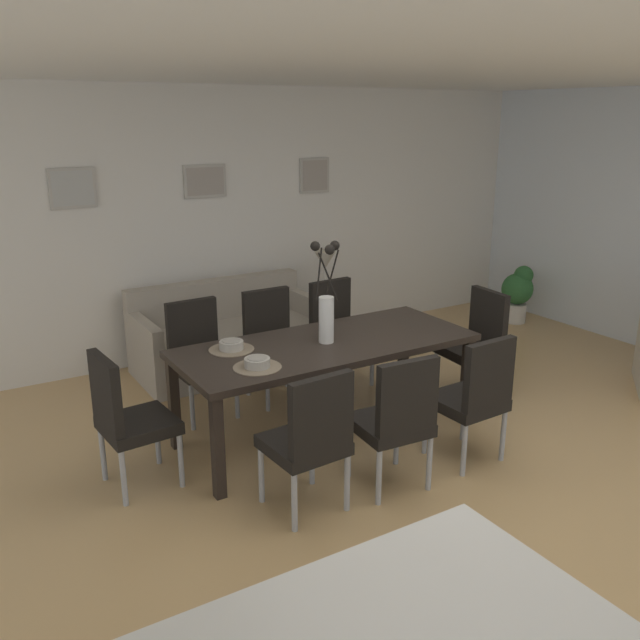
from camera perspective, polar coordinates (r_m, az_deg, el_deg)
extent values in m
plane|color=tan|center=(4.65, 10.17, -13.40)|extent=(9.00, 9.00, 0.00)
cube|color=silver|center=(6.85, -7.63, 8.19)|extent=(9.00, 0.10, 2.60)
cube|color=white|center=(4.33, 8.37, 20.94)|extent=(9.00, 7.20, 0.08)
cube|color=black|center=(4.92, 0.53, -2.15)|extent=(2.20, 0.91, 0.05)
cube|color=black|center=(5.92, 7.06, -2.73)|extent=(0.07, 0.07, 0.69)
cube|color=black|center=(4.98, -12.23, -6.91)|extent=(0.07, 0.07, 0.69)
cube|color=black|center=(5.37, 12.28, -5.11)|extent=(0.07, 0.07, 0.69)
cube|color=black|center=(4.31, -8.63, -10.64)|extent=(0.07, 0.07, 0.69)
cube|color=black|center=(4.14, -1.41, -10.48)|extent=(0.46, 0.46, 0.08)
cube|color=black|center=(3.88, 0.13, -8.14)|extent=(0.42, 0.08, 0.48)
cylinder|color=#9EA0A5|center=(4.48, -0.68, -11.53)|extent=(0.04, 0.04, 0.38)
cylinder|color=#9EA0A5|center=(4.31, -4.98, -12.86)|extent=(0.04, 0.04, 0.38)
cylinder|color=#9EA0A5|center=(4.21, 2.30, -13.55)|extent=(0.04, 0.04, 0.38)
cylinder|color=#9EA0A5|center=(4.03, -2.17, -15.12)|extent=(0.04, 0.04, 0.38)
cube|color=black|center=(5.42, -9.82, -3.88)|extent=(0.45, 0.45, 0.08)
cube|color=black|center=(5.51, -10.75, -0.75)|extent=(0.42, 0.07, 0.48)
cylinder|color=#9EA0A5|center=(5.28, -10.74, -7.22)|extent=(0.04, 0.04, 0.38)
cylinder|color=#9EA0A5|center=(5.42, -7.03, -6.38)|extent=(0.04, 0.04, 0.38)
cylinder|color=#9EA0A5|center=(5.61, -12.27, -5.85)|extent=(0.04, 0.04, 0.38)
cylinder|color=#9EA0A5|center=(5.74, -8.74, -5.10)|extent=(0.04, 0.04, 0.38)
cube|color=black|center=(4.40, 5.87, -8.79)|extent=(0.47, 0.47, 0.08)
cube|color=black|center=(4.15, 7.41, -6.55)|extent=(0.42, 0.09, 0.48)
cylinder|color=#9EA0A5|center=(4.74, 6.48, -9.94)|extent=(0.04, 0.04, 0.38)
cylinder|color=#9EA0A5|center=(4.56, 2.43, -10.98)|extent=(0.04, 0.04, 0.38)
cylinder|color=#9EA0A5|center=(4.47, 9.22, -11.84)|extent=(0.04, 0.04, 0.38)
cylinder|color=#9EA0A5|center=(4.28, 5.00, -13.07)|extent=(0.04, 0.04, 0.38)
cube|color=black|center=(5.68, -3.64, -2.70)|extent=(0.44, 0.44, 0.08)
cube|color=black|center=(5.76, -4.56, 0.29)|extent=(0.42, 0.06, 0.48)
cylinder|color=#9EA0A5|center=(5.52, -4.44, -5.85)|extent=(0.04, 0.04, 0.38)
cylinder|color=#9EA0A5|center=(5.69, -1.01, -5.10)|extent=(0.04, 0.04, 0.38)
cylinder|color=#9EA0A5|center=(5.84, -6.12, -4.60)|extent=(0.04, 0.04, 0.38)
cylinder|color=#9EA0A5|center=(6.00, -2.83, -3.93)|extent=(0.04, 0.04, 0.38)
cube|color=black|center=(4.82, 12.21, -6.78)|extent=(0.46, 0.46, 0.08)
cube|color=black|center=(4.60, 14.10, -4.57)|extent=(0.42, 0.08, 0.48)
cylinder|color=#9EA0A5|center=(5.15, 12.04, -7.94)|extent=(0.04, 0.04, 0.38)
cylinder|color=#9EA0A5|center=(4.91, 8.88, -9.06)|extent=(0.04, 0.04, 0.38)
cylinder|color=#9EA0A5|center=(4.93, 15.21, -9.39)|extent=(0.04, 0.04, 0.38)
cylinder|color=#9EA0A5|center=(4.67, 12.06, -10.68)|extent=(0.04, 0.04, 0.38)
cube|color=black|center=(5.98, 1.91, -1.63)|extent=(0.47, 0.47, 0.08)
cube|color=black|center=(6.05, 0.85, 1.17)|extent=(0.42, 0.09, 0.48)
cylinder|color=#9EA0A5|center=(5.81, 1.52, -4.61)|extent=(0.04, 0.04, 0.38)
cylinder|color=#9EA0A5|center=(6.03, 4.42, -3.83)|extent=(0.04, 0.04, 0.38)
cylinder|color=#9EA0A5|center=(6.10, -0.61, -3.54)|extent=(0.04, 0.04, 0.38)
cylinder|color=#9EA0A5|center=(6.31, 2.23, -2.84)|extent=(0.04, 0.04, 0.38)
cube|color=black|center=(4.53, -15.06, -8.55)|extent=(0.47, 0.47, 0.08)
cube|color=black|center=(4.37, -17.65, -6.01)|extent=(0.09, 0.42, 0.48)
cylinder|color=#9EA0A5|center=(4.54, -11.67, -11.52)|extent=(0.04, 0.04, 0.38)
cylinder|color=#9EA0A5|center=(4.85, -13.57, -9.69)|extent=(0.04, 0.04, 0.38)
cylinder|color=#9EA0A5|center=(4.42, -16.26, -12.69)|extent=(0.04, 0.04, 0.38)
cylinder|color=#9EA0A5|center=(4.74, -17.87, -10.71)|extent=(0.04, 0.04, 0.38)
cube|color=black|center=(5.83, 12.46, -2.53)|extent=(0.47, 0.47, 0.08)
cube|color=black|center=(5.87, 14.05, 0.16)|extent=(0.09, 0.42, 0.48)
cylinder|color=#9EA0A5|center=(5.94, 9.74, -4.38)|extent=(0.04, 0.04, 0.38)
cylinder|color=#9EA0A5|center=(5.66, 12.03, -5.60)|extent=(0.04, 0.04, 0.38)
cylinder|color=#9EA0A5|center=(6.16, 12.58, -3.75)|extent=(0.04, 0.04, 0.38)
cylinder|color=#9EA0A5|center=(5.90, 14.92, -4.88)|extent=(0.04, 0.04, 0.38)
cylinder|color=white|center=(4.86, 0.53, 0.02)|extent=(0.11, 0.11, 0.34)
cylinder|color=black|center=(4.82, 1.01, 3.93)|extent=(0.05, 0.12, 0.37)
sphere|color=black|center=(4.80, 1.26, 6.32)|extent=(0.07, 0.07, 0.07)
cylinder|color=black|center=(4.81, -0.09, 3.89)|extent=(0.08, 0.05, 0.38)
sphere|color=black|center=(4.78, -0.41, 6.26)|extent=(0.07, 0.07, 0.07)
cylinder|color=black|center=(4.72, 0.72, 3.65)|extent=(0.15, 0.06, 0.36)
sphere|color=black|center=(4.65, 0.82, 5.96)|extent=(0.07, 0.07, 0.07)
cylinder|color=#7F705B|center=(4.45, -5.31, -3.99)|extent=(0.32, 0.32, 0.01)
cylinder|color=#B2ADA3|center=(4.43, -5.33, -3.59)|extent=(0.17, 0.17, 0.06)
cylinder|color=gray|center=(4.43, -5.33, -3.41)|extent=(0.13, 0.13, 0.04)
cylinder|color=#7F705B|center=(4.79, -7.49, -2.48)|extent=(0.32, 0.32, 0.01)
cylinder|color=#B2ADA3|center=(4.78, -7.50, -2.11)|extent=(0.17, 0.17, 0.06)
cylinder|color=gray|center=(4.78, -7.51, -1.94)|extent=(0.13, 0.13, 0.04)
cube|color=#A89E8E|center=(6.46, -7.53, -2.33)|extent=(1.75, 0.84, 0.42)
cube|color=#A89E8E|center=(6.64, -8.86, 1.77)|extent=(1.75, 0.16, 0.38)
cube|color=#A89E8E|center=(6.72, -1.21, 1.37)|extent=(0.10, 0.84, 0.20)
cube|color=#A89E8E|center=(6.09, -14.72, -0.86)|extent=(0.10, 0.84, 0.20)
cube|color=#33261E|center=(6.92, 0.43, -0.42)|extent=(0.36, 0.36, 0.52)
cylinder|color=beige|center=(6.83, 0.43, 1.98)|extent=(0.12, 0.12, 0.08)
cylinder|color=beige|center=(6.79, 0.43, 3.45)|extent=(0.02, 0.02, 0.30)
cone|color=beige|center=(6.75, 0.44, 5.10)|extent=(0.22, 0.22, 0.18)
cube|color=#B2ADA3|center=(6.28, -20.18, 10.42)|extent=(0.39, 0.02, 0.35)
cube|color=#B2B2AD|center=(6.27, -20.15, 10.41)|extent=(0.34, 0.01, 0.30)
cube|color=#B2ADA3|center=(6.63, -9.69, 11.49)|extent=(0.42, 0.02, 0.31)
cube|color=#9E9389|center=(6.62, -9.65, 11.48)|extent=(0.37, 0.01, 0.26)
cube|color=#B2ADA3|center=(7.17, -0.47, 12.12)|extent=(0.34, 0.02, 0.36)
cube|color=#9E9389|center=(7.16, -0.41, 12.12)|extent=(0.29, 0.01, 0.31)
cylinder|color=silver|center=(8.19, 16.17, 0.58)|extent=(0.24, 0.24, 0.22)
sphere|color=#2D6633|center=(8.12, 16.34, 2.54)|extent=(0.36, 0.36, 0.36)
sphere|color=#2D6633|center=(8.10, 16.83, 3.63)|extent=(0.22, 0.22, 0.22)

